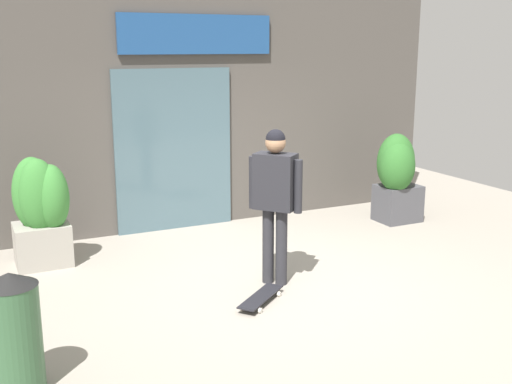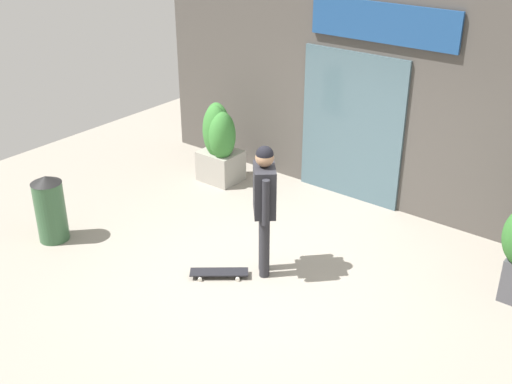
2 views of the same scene
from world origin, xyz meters
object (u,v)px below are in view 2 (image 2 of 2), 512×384
Objects in this scene: skateboarder at (264,197)px; skateboard at (219,272)px; trash_bin at (50,208)px; planter_box_right at (219,142)px.

skateboard is at bearing 7.65° from skateboarder.
skateboarder is 1.80× the size of trash_bin.
trash_bin is (-2.45, -0.71, 0.43)m from skateboard.
trash_bin is at bearing -18.66° from skateboarder.
planter_box_right is at bearing -87.90° from skateboard.
skateboard is 0.72× the size of trash_bin.
planter_box_right is 1.38× the size of trash_bin.
planter_box_right is (-1.87, 2.18, 0.64)m from skateboard.
planter_box_right is at bearing -78.34° from skateboarder.
skateboarder is 3.12m from trash_bin.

